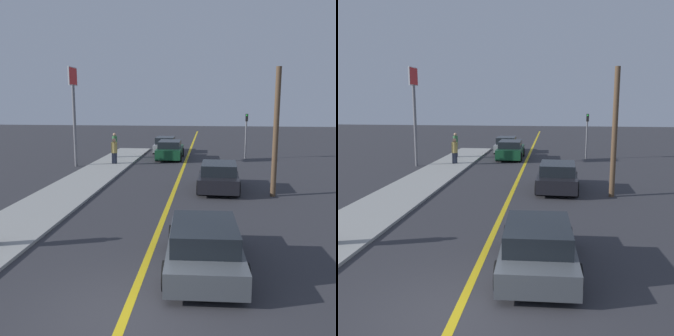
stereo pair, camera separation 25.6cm
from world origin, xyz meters
The scene contains 12 objects.
ground_plane centered at (0.00, 0.00, 0.00)m, with size 120.00×120.00×0.00m, color #333338.
road_center_line centered at (0.00, 18.00, 0.00)m, with size 0.20×60.00×0.01m.
sidewalk_left centered at (-4.99, 13.22, 0.05)m, with size 2.77×26.43×0.10m.
car_near_right_lane centered at (1.55, 2.42, 0.62)m, with size 2.09×4.12×1.28m.
car_ahead_center centered at (2.14, 11.34, 0.66)m, with size 2.07×3.97×1.36m.
car_far_distant centered at (-1.26, 21.15, 0.67)m, with size 1.96×4.23×1.39m.
car_parked_left_lot centered at (-2.02, 24.80, 0.64)m, with size 1.89×3.97×1.32m.
pedestrian_mid_group centered at (-4.76, 18.00, 0.96)m, with size 0.41×0.41×1.72m.
pedestrian_far_standing centered at (-5.46, 20.93, 1.03)m, with size 0.37×0.37×1.84m.
traffic_light centered at (4.40, 21.68, 2.12)m, with size 0.18×0.40×3.38m.
roadside_sign centered at (-7.16, 17.13, 4.57)m, with size 0.20×1.44×6.47m.
utility_pole centered at (4.59, 10.34, 2.89)m, with size 0.24×0.24×5.78m.
Camera 1 is at (1.61, -6.74, 4.28)m, focal length 40.00 mm.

